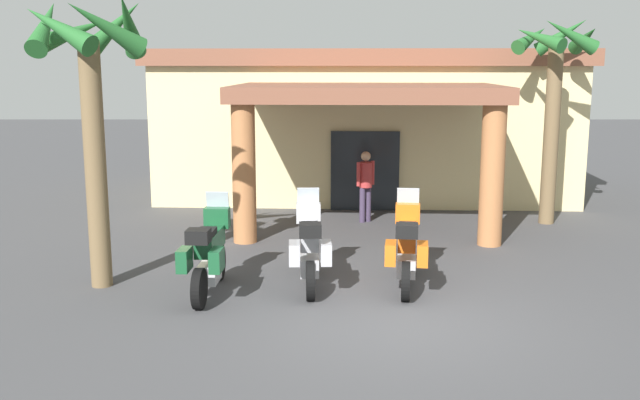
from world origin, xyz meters
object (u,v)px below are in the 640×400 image
motel_building (363,122)px  motorcycle_green (207,254)px  pedestrian (364,181)px  motorcycle_silver (308,247)px  palm_tree_roadside (89,77)px  motorcycle_orange (406,248)px  palm_tree_near_portico (554,76)px

motel_building → motorcycle_green: (-3.17, -9.49, -1.46)m
motel_building → pedestrian: motel_building is taller
motorcycle_silver → palm_tree_roadside: 4.67m
motorcycle_orange → motel_building: bearing=8.6°
motorcycle_silver → motorcycle_green: bearing=102.1°
palm_tree_roadside → motel_building: bearing=60.4°
motorcycle_green → pedestrian: size_ratio=1.27×
motorcycle_orange → palm_tree_roadside: bearing=96.5°
pedestrian → palm_tree_roadside: palm_tree_roadside is taller
motel_building → motorcycle_silver: motel_building is taller
palm_tree_near_portico → palm_tree_roadside: bearing=-151.8°
motel_building → pedestrian: size_ratio=7.00×
motorcycle_silver → motel_building: bearing=-11.4°
motorcycle_orange → palm_tree_near_portico: 7.10m
motel_building → motorcycle_orange: size_ratio=5.52×
motel_building → palm_tree_roadside: (-5.13, -9.02, 1.46)m
motorcycle_green → pedestrian: pedestrian is taller
motorcycle_orange → palm_tree_near_portico: bearing=-31.0°
pedestrian → motorcycle_green: bearing=117.2°
motorcycle_orange → palm_tree_near_portico: (4.04, 5.11, 2.84)m
palm_tree_near_portico → motorcycle_orange: bearing=-128.3°
motorcycle_green → motorcycle_silver: 1.74m
pedestrian → palm_tree_near_portico: size_ratio=0.35×
motorcycle_green → palm_tree_near_portico: 9.65m
motorcycle_orange → palm_tree_roadside: palm_tree_roadside is taller
palm_tree_near_portico → motorcycle_silver: bearing=-138.4°
motorcycle_green → palm_tree_roadside: bearing=79.8°
pedestrian → palm_tree_near_portico: 5.10m
motorcycle_green → motorcycle_orange: bearing=-80.1°
motorcycle_silver → palm_tree_near_portico: 8.16m
motorcycle_silver → motorcycle_orange: (1.68, -0.04, 0.00)m
motorcycle_orange → pedestrian: (-0.39, 5.25, 0.31)m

